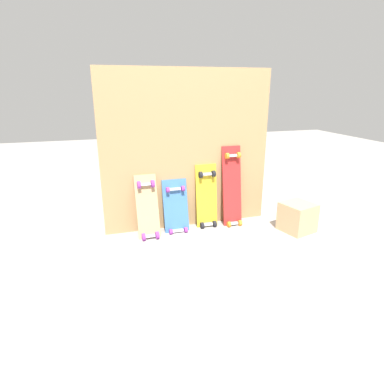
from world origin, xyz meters
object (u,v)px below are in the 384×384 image
Objects in this scene: wooden_crate at (297,217)px; skateboard_blue at (176,210)px; skateboard_red at (232,190)px; skateboard_natural at (148,210)px; skateboard_yellow at (207,199)px.

skateboard_blue is at bearing 162.56° from wooden_crate.
skateboard_red is at bearing 146.76° from wooden_crate.
skateboard_red is 0.67m from wooden_crate.
skateboard_red is (0.84, 0.03, 0.11)m from skateboard_natural.
skateboard_natural is 1.11× the size of skateboard_blue.
skateboard_red is (0.57, 0.00, 0.14)m from skateboard_blue.
skateboard_red reaches higher than wooden_crate.
skateboard_yellow is at bearing 4.38° from skateboard_blue.
wooden_crate is (0.53, -0.35, -0.22)m from skateboard_red.
skateboard_red is (0.26, -0.02, 0.08)m from skateboard_yellow.
skateboard_red is at bearing -5.09° from skateboard_yellow.
skateboard_natural is 0.28m from skateboard_blue.
skateboard_yellow is 0.88m from wooden_crate.
skateboard_red reaches higher than skateboard_natural.
skateboard_yellow reaches higher than skateboard_blue.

